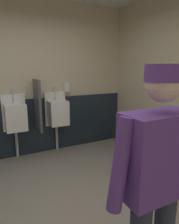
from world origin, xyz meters
The scene contains 9 objects.
ground_plane centered at (0.00, 0.00, -0.02)m, with size 4.71×4.47×0.04m, color gray.
wall_back centered at (0.00, 2.00, 1.39)m, with size 4.71×0.12×2.78m, color beige.
wainscot_band_back centered at (0.00, 1.92, 0.52)m, with size 4.11×0.03×1.04m, color #19232D.
urinal_left centered at (-0.14, 1.78, 0.78)m, with size 0.40×0.34×1.24m.
urinal_middle centered at (0.61, 1.78, 0.78)m, with size 0.40×0.34×1.24m.
privacy_divider_panel centered at (0.23, 1.71, 0.95)m, with size 0.04×0.40×0.90m, color #4C4C51.
person centered at (0.35, -0.98, 0.97)m, with size 0.71×0.60×1.63m.
trash_bin centered at (1.71, 0.79, 0.36)m, with size 0.40×0.40×0.71m, color #38383D.
soap_dispenser centered at (0.84, 1.90, 1.22)m, with size 0.10×0.07×0.18m, color silver.
Camera 1 is at (-0.58, -1.84, 1.62)m, focal length 33.02 mm.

